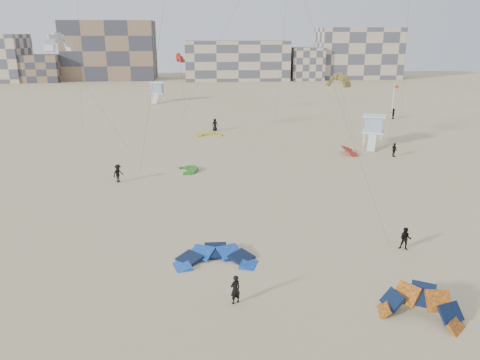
{
  "coord_description": "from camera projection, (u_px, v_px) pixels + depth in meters",
  "views": [
    {
      "loc": [
        -1.05,
        -22.61,
        14.09
      ],
      "look_at": [
        1.23,
        6.0,
        5.09
      ],
      "focal_mm": 35.0,
      "sensor_mm": 36.0,
      "label": 1
    }
  ],
  "objects": [
    {
      "name": "lifeguard_tower_far",
      "position": [
        157.0,
        92.0,
        100.97
      ],
      "size": [
        3.24,
        5.82,
        4.14
      ],
      "rotation": [
        0.0,
        0.0,
        -0.11
      ],
      "color": "white",
      "rests_on": "ground"
    },
    {
      "name": "kite_ground_green",
      "position": [
        187.0,
        171.0,
        50.28
      ],
      "size": [
        3.88,
        3.72,
        1.34
      ],
      "primitive_type": null,
      "rotation": [
        0.2,
        0.0,
        -1.3
      ],
      "color": "#258719",
      "rests_on": "ground"
    },
    {
      "name": "flagpole",
      "position": [
        392.0,
        112.0,
        62.14
      ],
      "size": [
        0.65,
        0.1,
        7.95
      ],
      "color": "white",
      "rests_on": "ground"
    },
    {
      "name": "kite_ground_blue",
      "position": [
        216.0,
        262.0,
        30.17
      ],
      "size": [
        5.13,
        5.39,
        2.2
      ],
      "primitive_type": null,
      "rotation": [
        0.21,
        0.0,
        -0.02
      ],
      "color": "blue",
      "rests_on": "ground"
    },
    {
      "name": "condo_fill_right",
      "position": [
        306.0,
        64.0,
        148.47
      ],
      "size": [
        10.0,
        10.0,
        10.0
      ],
      "primitive_type": "cube",
      "color": "#BEA98B",
      "rests_on": "ground"
    },
    {
      "name": "kitesurfer_f",
      "position": [
        393.0,
        114.0,
        80.69
      ],
      "size": [
        0.71,
        1.72,
        1.8
      ],
      "primitive_type": "imported",
      "rotation": [
        0.0,
        0.0,
        -1.68
      ],
      "color": "black",
      "rests_on": "ground"
    },
    {
      "name": "kite_ground_yellow",
      "position": [
        209.0,
        135.0,
        67.74
      ],
      "size": [
        3.66,
        3.85,
        0.61
      ],
      "primitive_type": null,
      "rotation": [
        0.05,
        0.0,
        0.04
      ],
      "color": "#C8C50D",
      "rests_on": "ground"
    },
    {
      "name": "condo_fill_left",
      "position": [
        41.0,
        68.0,
        142.57
      ],
      "size": [
        12.0,
        10.0,
        8.0
      ],
      "primitive_type": "cube",
      "color": "#7E644C",
      "rests_on": "ground"
    },
    {
      "name": "kitesurfer_c",
      "position": [
        118.0,
        173.0,
        46.18
      ],
      "size": [
        1.28,
        1.32,
        1.81
      ],
      "primitive_type": "imported",
      "rotation": [
        0.0,
        0.0,
        0.85
      ],
      "color": "black",
      "rests_on": "ground"
    },
    {
      "name": "ground",
      "position": [
        227.0,
        301.0,
        25.8
      ],
      "size": [
        320.0,
        320.0,
        0.0
      ],
      "primitive_type": "plane",
      "color": "#C7B685",
      "rests_on": "ground"
    },
    {
      "name": "condo_west_b",
      "position": [
        110.0,
        50.0,
        148.3
      ],
      "size": [
        28.0,
        14.0,
        18.0
      ],
      "primitive_type": "cube",
      "color": "#7E644C",
      "rests_on": "ground"
    },
    {
      "name": "kitesurfer_e",
      "position": [
        215.0,
        125.0,
        70.64
      ],
      "size": [
        0.92,
        0.6,
        1.87
      ],
      "primitive_type": "imported",
      "rotation": [
        0.0,
        0.0,
        0.01
      ],
      "color": "black",
      "rests_on": "ground"
    },
    {
      "name": "kite_ground_orange",
      "position": [
        419.0,
        318.0,
        24.22
      ],
      "size": [
        5.72,
        5.71,
        4.22
      ],
      "primitive_type": null,
      "rotation": [
        0.84,
        0.0,
        -0.53
      ],
      "color": "orange",
      "rests_on": "ground"
    },
    {
      "name": "kite_fly_olive",
      "position": [
        338.0,
        81.0,
        57.6
      ],
      "size": [
        4.46,
        5.05,
        8.75
      ],
      "rotation": [
        0.0,
        0.0,
        -0.88
      ],
      "color": "brown",
      "rests_on": "ground"
    },
    {
      "name": "kitesurfer_b",
      "position": [
        405.0,
        239.0,
        31.7
      ],
      "size": [
        0.96,
        0.89,
        1.59
      ],
      "primitive_type": "imported",
      "rotation": [
        0.0,
        0.0,
        -0.49
      ],
      "color": "black",
      "rests_on": "ground"
    },
    {
      "name": "kitesurfer_d",
      "position": [
        394.0,
        150.0,
        55.77
      ],
      "size": [
        0.59,
        1.04,
        1.67
      ],
      "primitive_type": "imported",
      "rotation": [
        0.0,
        0.0,
        1.76
      ],
      "color": "black",
      "rests_on": "ground"
    },
    {
      "name": "kitesurfer_main",
      "position": [
        235.0,
        289.0,
        25.34
      ],
      "size": [
        0.73,
        0.64,
        1.68
      ],
      "primitive_type": "imported",
      "rotation": [
        0.0,
        0.0,
        3.64
      ],
      "color": "black",
      "rests_on": "ground"
    },
    {
      "name": "condo_east",
      "position": [
        358.0,
        53.0,
        152.74
      ],
      "size": [
        26.0,
        14.0,
        16.0
      ],
      "primitive_type": "cube",
      "color": "#BEA98B",
      "rests_on": "ground"
    },
    {
      "name": "kite_fly_red",
      "position": [
        180.0,
        59.0,
        78.31
      ],
      "size": [
        3.54,
        3.46,
        10.23
      ],
      "rotation": [
        0.0,
        0.0,
        1.83
      ],
      "color": "#B22E08",
      "rests_on": "ground"
    },
    {
      "name": "condo_mid",
      "position": [
        237.0,
        60.0,
        148.41
      ],
      "size": [
        32.0,
        16.0,
        12.0
      ],
      "primitive_type": "cube",
      "color": "#BEA98B",
      "rests_on": "ground"
    },
    {
      "name": "kite_fly_grey",
      "position": [
        59.0,
        44.0,
        55.5
      ],
      "size": [
        10.73,
        7.61,
        13.25
      ],
      "rotation": [
        0.0,
        0.0,
        1.11
      ],
      "color": "white",
      "rests_on": "ground"
    },
    {
      "name": "lifeguard_tower_near",
      "position": [
        373.0,
        131.0,
        61.13
      ],
      "size": [
        3.7,
        5.95,
        4.0
      ],
      "rotation": [
        0.0,
        0.0,
        -0.39
      ],
      "color": "white",
      "rests_on": "ground"
    },
    {
      "name": "kite_ground_red_far",
      "position": [
        349.0,
        154.0,
        57.39
      ],
      "size": [
        3.07,
        2.89,
        2.63
      ],
      "primitive_type": null,
      "rotation": [
        0.58,
        0.0,
        1.54
      ],
      "color": "#B22E08",
      "rests_on": "ground"
    }
  ]
}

